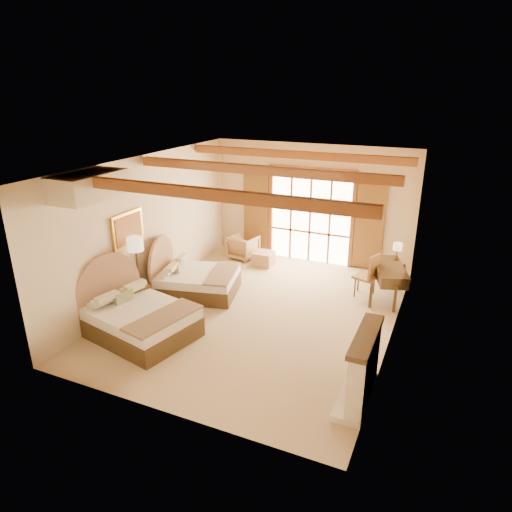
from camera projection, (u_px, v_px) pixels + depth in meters
The scene contains 19 objects.
floor at pixel (259, 312), 9.86m from camera, with size 7.00×7.00×0.00m, color tan.
wall_back at pixel (311, 204), 12.28m from camera, with size 5.50×5.50×0.00m, color beige.
wall_left at pixel (148, 227), 10.34m from camera, with size 7.00×7.00×0.00m, color beige.
wall_right at pixel (398, 263), 8.24m from camera, with size 7.00×7.00×0.00m, color beige.
ceiling at pixel (260, 164), 8.73m from camera, with size 7.00×7.00×0.00m, color #AB7330.
ceiling_beams at pixel (259, 170), 8.77m from camera, with size 5.39×4.60×0.18m, color brown, non-canonical shape.
french_doors at pixel (310, 217), 12.35m from camera, with size 3.95×0.08×2.60m.
fireplace at pixel (362, 371), 6.98m from camera, with size 0.46×1.40×1.16m.
painting at pixel (128, 229), 9.63m from camera, with size 0.06×0.95×0.75m.
canopy_valance at pixel (89, 186), 8.02m from camera, with size 0.70×1.40×0.45m, color beige.
bed_near at pixel (134, 316), 8.88m from camera, with size 2.28×1.88×1.30m.
bed_far at pixel (192, 278), 10.69m from camera, with size 2.12×1.76×1.20m.
nightstand at pixel (133, 300), 9.70m from camera, with size 0.55×0.55×0.66m, color #442F1A.
floor_lamp at pixel (136, 249), 9.63m from camera, with size 0.34×0.34×1.62m.
armchair at pixel (243, 247), 12.84m from camera, with size 0.70×0.72×0.66m, color #A07149.
ottoman at pixel (264, 258), 12.39m from camera, with size 0.51×0.51×0.37m, color #AD7558.
desk at pixel (388, 281), 10.42m from camera, with size 1.05×1.56×0.78m.
desk_chair at pixel (366, 282), 10.55m from camera, with size 0.59×0.58×1.04m.
desk_lamp at pixel (398, 247), 10.55m from camera, with size 0.21×0.21×0.41m.
Camera 1 is at (3.52, -8.05, 4.63)m, focal length 32.00 mm.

